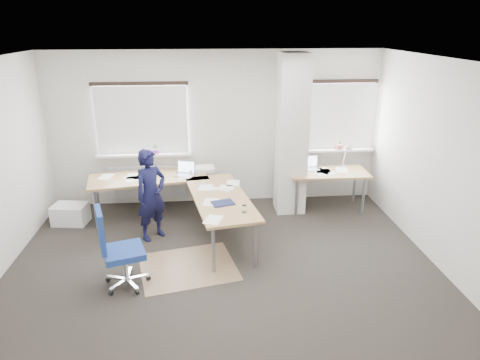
{
  "coord_description": "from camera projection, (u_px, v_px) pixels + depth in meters",
  "views": [
    {
      "loc": [
        -0.22,
        -5.14,
        3.23
      ],
      "look_at": [
        0.31,
        0.9,
        0.99
      ],
      "focal_mm": 32.0,
      "sensor_mm": 36.0,
      "label": 1
    }
  ],
  "objects": [
    {
      "name": "person",
      "position": [
        151.0,
        195.0,
        6.59
      ],
      "size": [
        0.63,
        0.61,
        1.45
      ],
      "primitive_type": "imported",
      "rotation": [
        0.0,
        0.0,
        0.72
      ],
      "color": "black",
      "rests_on": "ground"
    },
    {
      "name": "room_shell",
      "position": [
        233.0,
        139.0,
        5.78
      ],
      "size": [
        6.04,
        5.04,
        2.82
      ],
      "color": "beige",
      "rests_on": "ground"
    },
    {
      "name": "desk_side",
      "position": [
        328.0,
        174.0,
        7.65
      ],
      "size": [
        1.41,
        0.73,
        1.22
      ],
      "rotation": [
        0.0,
        0.0,
        -0.02
      ],
      "color": "#996C42",
      "rests_on": "ground"
    },
    {
      "name": "floor_mat",
      "position": [
        188.0,
        267.0,
        6.0
      ],
      "size": [
        1.49,
        1.34,
        0.01
      ],
      "primitive_type": "cube",
      "rotation": [
        0.0,
        0.0,
        0.21
      ],
      "color": "#88694A",
      "rests_on": "ground"
    },
    {
      "name": "task_chair",
      "position": [
        122.0,
        265.0,
        5.47
      ],
      "size": [
        0.63,
        0.61,
        1.11
      ],
      "rotation": [
        0.0,
        0.0,
        0.3
      ],
      "color": "navy",
      "rests_on": "ground"
    },
    {
      "name": "ground",
      "position": [
        223.0,
        269.0,
        5.94
      ],
      "size": [
        6.0,
        6.0,
        0.0
      ],
      "primitive_type": "plane",
      "color": "#282420",
      "rests_on": "ground"
    },
    {
      "name": "white_crate",
      "position": [
        71.0,
        214.0,
        7.27
      ],
      "size": [
        0.6,
        0.46,
        0.33
      ],
      "primitive_type": "cube",
      "rotation": [
        0.0,
        0.0,
        -0.14
      ],
      "color": "white",
      "rests_on": "ground"
    },
    {
      "name": "desk_main",
      "position": [
        185.0,
        188.0,
        6.98
      ],
      "size": [
        2.82,
        2.63,
        0.96
      ],
      "rotation": [
        0.0,
        0.0,
        0.17
      ],
      "color": "#996C42",
      "rests_on": "ground"
    }
  ]
}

